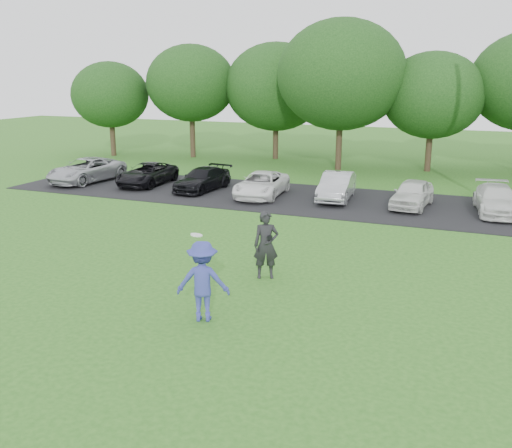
# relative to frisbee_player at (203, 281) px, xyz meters

# --- Properties ---
(ground) EXTENTS (100.00, 100.00, 0.00)m
(ground) POSITION_rel_frisbee_player_xyz_m (-0.29, 0.52, -0.96)
(ground) COLOR #2A631C
(ground) RESTS_ON ground
(parking_lot) EXTENTS (32.00, 6.50, 0.03)m
(parking_lot) POSITION_rel_frisbee_player_xyz_m (-0.29, 13.52, -0.94)
(parking_lot) COLOR black
(parking_lot) RESTS_ON ground
(frisbee_player) EXTENTS (1.40, 1.08, 2.17)m
(frisbee_player) POSITION_rel_frisbee_player_xyz_m (0.00, 0.00, 0.00)
(frisbee_player) COLOR #383E9E
(frisbee_player) RESTS_ON ground
(camera_bystander) EXTENTS (0.83, 0.71, 1.92)m
(camera_bystander) POSITION_rel_frisbee_player_xyz_m (0.34, 3.19, 0.00)
(camera_bystander) COLOR black
(camera_bystander) RESTS_ON ground
(parked_cars) EXTENTS (28.54, 4.93, 1.24)m
(parked_cars) POSITION_rel_frisbee_player_xyz_m (-1.40, 13.40, -0.34)
(parked_cars) COLOR #AFB1B7
(parked_cars) RESTS_ON parking_lot
(tree_row) EXTENTS (42.39, 9.85, 8.64)m
(tree_row) POSITION_rel_frisbee_player_xyz_m (1.22, 23.28, 3.95)
(tree_row) COLOR #38281C
(tree_row) RESTS_ON ground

